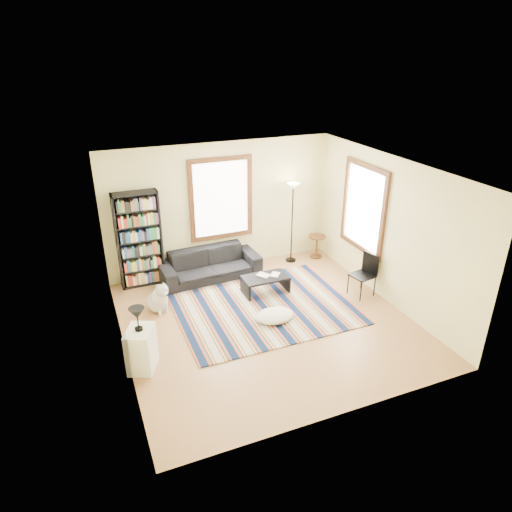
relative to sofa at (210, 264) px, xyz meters
name	(u,v)px	position (x,y,z in m)	size (l,w,h in m)	color
floor	(266,324)	(0.43, -2.05, -0.36)	(5.00, 5.00, 0.10)	#9E6F48
ceiling	(268,167)	(0.43, -2.05, 2.54)	(5.00, 5.00, 0.10)	white
wall_back	(220,207)	(0.43, 0.50, 1.09)	(5.00, 0.10, 2.80)	beige
wall_front	(350,331)	(0.43, -4.60, 1.09)	(5.00, 0.10, 2.80)	beige
wall_left	(112,278)	(-2.12, -2.05, 1.09)	(0.10, 5.00, 2.80)	beige
wall_right	(391,230)	(2.98, -2.05, 1.09)	(0.10, 5.00, 2.80)	beige
window_back	(221,199)	(0.43, 0.42, 1.29)	(1.20, 0.06, 1.60)	white
window_right	(364,208)	(2.90, -1.25, 1.29)	(0.06, 1.20, 1.60)	white
rug	(263,307)	(0.57, -1.57, -0.30)	(3.29, 2.63, 0.02)	#0B1B3B
sofa	(210,264)	(0.00, 0.00, 0.00)	(0.84, 2.14, 0.62)	black
bookshelf	(139,240)	(-1.38, 0.27, 0.69)	(0.90, 0.30, 2.00)	black
coffee_table	(265,285)	(0.84, -1.06, -0.13)	(0.90, 0.50, 0.36)	black
book_a	(261,277)	(0.74, -1.06, 0.06)	(0.25, 0.19, 0.02)	beige
book_b	(271,274)	(0.99, -1.01, 0.06)	(0.16, 0.22, 0.02)	beige
floor_cushion	(275,316)	(0.59, -2.06, -0.22)	(0.72, 0.54, 0.18)	beige
floor_lamp	(292,223)	(1.99, 0.10, 0.62)	(0.30, 0.30, 1.86)	black
side_table	(317,246)	(2.63, 0.05, -0.04)	(0.40, 0.40, 0.54)	#4F2B13
folding_chair	(362,275)	(2.58, -1.87, 0.12)	(0.42, 0.40, 0.86)	black
white_cabinet	(141,349)	(-1.87, -2.52, 0.04)	(0.38, 0.50, 0.70)	white
table_lamp	(138,319)	(-1.87, -2.52, 0.58)	(0.24, 0.24, 0.38)	black
dog	(157,296)	(-1.32, -0.92, 0.00)	(0.44, 0.62, 0.62)	silver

